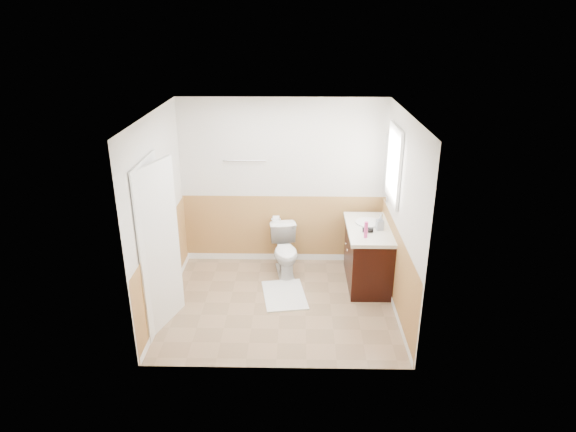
{
  "coord_description": "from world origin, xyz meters",
  "views": [
    {
      "loc": [
        0.22,
        -5.7,
        3.55
      ],
      "look_at": [
        0.1,
        0.25,
        1.15
      ],
      "focal_mm": 31.17,
      "sensor_mm": 36.0,
      "label": 1
    }
  ],
  "objects_px": {
    "toilet": "(285,251)",
    "soap_dispenser": "(380,223)",
    "bath_mat": "(284,295)",
    "lotion_bottle": "(366,230)",
    "vanity_cabinet": "(368,257)"
  },
  "relations": [
    {
      "from": "toilet",
      "to": "vanity_cabinet",
      "type": "xyz_separation_m",
      "value": [
        1.16,
        -0.26,
        0.05
      ]
    },
    {
      "from": "toilet",
      "to": "vanity_cabinet",
      "type": "bearing_deg",
      "value": -21.73
    },
    {
      "from": "lotion_bottle",
      "to": "toilet",
      "type": "bearing_deg",
      "value": 150.66
    },
    {
      "from": "bath_mat",
      "to": "vanity_cabinet",
      "type": "distance_m",
      "value": 1.29
    },
    {
      "from": "toilet",
      "to": "lotion_bottle",
      "type": "height_order",
      "value": "lotion_bottle"
    },
    {
      "from": "bath_mat",
      "to": "lotion_bottle",
      "type": "relative_size",
      "value": 3.64
    },
    {
      "from": "toilet",
      "to": "vanity_cabinet",
      "type": "distance_m",
      "value": 1.19
    },
    {
      "from": "toilet",
      "to": "soap_dispenser",
      "type": "distance_m",
      "value": 1.46
    },
    {
      "from": "toilet",
      "to": "soap_dispenser",
      "type": "xyz_separation_m",
      "value": [
        1.28,
        -0.33,
        0.6
      ]
    },
    {
      "from": "bath_mat",
      "to": "toilet",
      "type": "bearing_deg",
      "value": 90.0
    },
    {
      "from": "toilet",
      "to": "bath_mat",
      "type": "relative_size",
      "value": 0.88
    },
    {
      "from": "bath_mat",
      "to": "soap_dispenser",
      "type": "distance_m",
      "value": 1.63
    },
    {
      "from": "bath_mat",
      "to": "lotion_bottle",
      "type": "height_order",
      "value": "lotion_bottle"
    },
    {
      "from": "soap_dispenser",
      "to": "lotion_bottle",
      "type": "bearing_deg",
      "value": -129.98
    },
    {
      "from": "bath_mat",
      "to": "soap_dispenser",
      "type": "bearing_deg",
      "value": 14.34
    }
  ]
}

